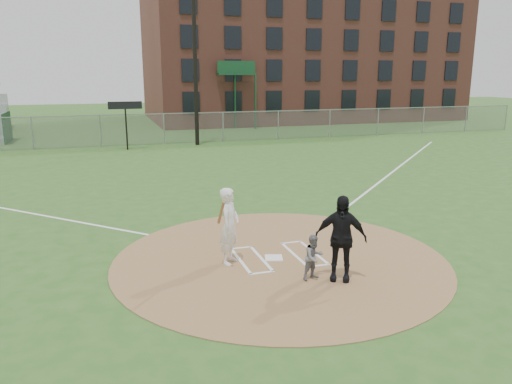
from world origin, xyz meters
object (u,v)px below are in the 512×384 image
object	(u,v)px
home_plate	(274,258)
umpire	(341,238)
batter_at_plate	(230,226)
catcher	(314,257)

from	to	relation	value
home_plate	umpire	world-z (taller)	umpire
batter_at_plate	umpire	bearing A→B (deg)	-39.20
umpire	catcher	bearing A→B (deg)	-169.53
home_plate	batter_at_plate	world-z (taller)	batter_at_plate
catcher	batter_at_plate	size ratio (longest dim) A/B	0.55
catcher	umpire	size ratio (longest dim) A/B	0.53
home_plate	catcher	bearing A→B (deg)	-73.61
catcher	home_plate	bearing A→B (deg)	89.30
umpire	batter_at_plate	distance (m)	2.73
catcher	umpire	xyz separation A→B (m)	(0.55, -0.19, 0.46)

